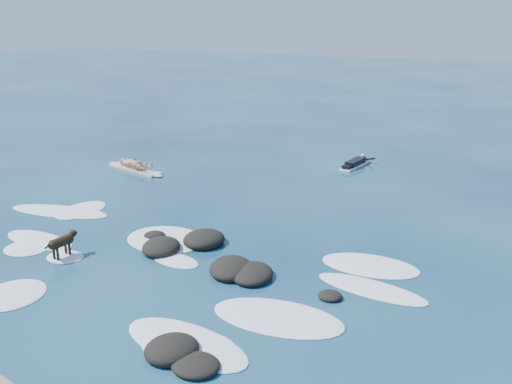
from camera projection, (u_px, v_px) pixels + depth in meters
The scene contains 6 objects.
ground at pixel (153, 252), 16.42m from camera, with size 160.00×160.00×0.00m, color #0A2642.
reef_rocks at pixel (148, 268), 15.13m from camera, with size 13.18×7.16×0.52m.
breaking_foam at pixel (118, 263), 15.68m from camera, with size 15.88×7.76×0.12m.
standing_surfer_rig at pixel (134, 152), 24.80m from camera, with size 3.60×1.33×2.07m.
paddling_surfer_rig at pixel (356, 163), 25.69m from camera, with size 1.13×2.54×0.44m.
dog at pixel (63, 241), 15.89m from camera, with size 0.35×1.19×0.75m.
Camera 1 is at (9.56, -12.13, 6.54)m, focal length 40.00 mm.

